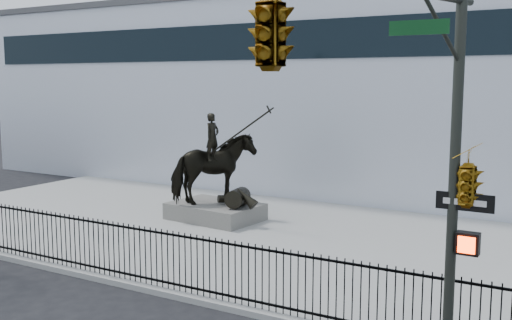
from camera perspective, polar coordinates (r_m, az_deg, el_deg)
The scene contains 7 objects.
ground at distance 14.60m, azimuth -11.42°, elevation -13.91°, with size 120.00×120.00×0.00m, color black.
plaza at distance 20.06m, azimuth 2.08°, elevation -7.53°, with size 30.00×12.00×0.15m, color #9A9A97.
building at distance 31.44m, azimuth 13.44°, elevation 5.93°, with size 44.00×14.00×9.00m, color white.
picket_fence at distance 15.20m, azimuth -8.34°, elevation -9.35°, with size 22.10×0.10×1.50m.
statue_plinth at distance 22.44m, azimuth -3.91°, elevation -4.91°, with size 3.25×2.24×0.61m, color #5F5C57.
equestrian_statue at distance 22.11m, azimuth -3.82°, elevation -0.93°, with size 4.15×2.78×3.53m.
traffic_signal_right at distance 8.51m, azimuth 12.04°, elevation 4.29°, with size 2.17×6.86×7.00m.
Camera 1 is at (9.12, -10.08, 5.32)m, focal length 42.00 mm.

